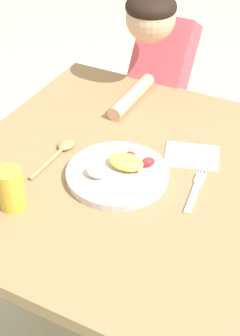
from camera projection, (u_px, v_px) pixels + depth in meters
ground_plane at (148, 329)px, 1.74m from camera, size 8.00×8.00×0.00m
dining_table at (156, 198)px, 1.37m from camera, size 1.07×0.94×0.66m
plate at (118, 172)px, 1.32m from camera, size 0.27×0.27×0.05m
fork at (196, 190)px, 1.29m from camera, size 0.04×0.20×0.01m
spoon at (60, 151)px, 1.41m from camera, size 0.04×0.20×0.02m
drinking_cup at (11, 189)px, 1.21m from camera, size 0.06×0.06×0.11m
person at (160, 105)px, 1.88m from camera, size 0.20×0.50×0.98m
napkin at (192, 156)px, 1.40m from camera, size 0.17×0.15×0.00m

